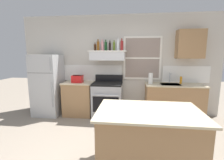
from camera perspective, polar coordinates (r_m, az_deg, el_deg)
name	(u,v)px	position (r m, az deg, el deg)	size (l,w,h in m)	color
back_wall	(119,65)	(4.46, 2.64, 5.32)	(5.40, 0.11, 2.70)	beige
refrigerator	(48,85)	(4.71, -21.92, -1.63)	(0.70, 0.72, 1.64)	#B7BABC
counter_left_of_stove	(79,98)	(4.51, -11.69, -6.40)	(0.79, 0.63, 0.91)	#9E754C
toaster	(77,79)	(4.35, -12.23, 0.45)	(0.30, 0.20, 0.19)	red
stove_range	(108,99)	(4.29, -1.59, -6.91)	(0.76, 0.69, 1.09)	#9EA0A5
range_hood_shelf	(108,55)	(4.21, -1.47, 8.78)	(0.96, 0.52, 0.24)	silver
bottle_brown_stout	(95,47)	(4.33, -6.07, 11.54)	(0.06, 0.06, 0.21)	#381E0F
bottle_amber_wine	(98,46)	(4.27, -5.00, 12.03)	(0.07, 0.07, 0.29)	brown
bottle_rose_pink	(102,46)	(4.28, -3.46, 12.02)	(0.07, 0.07, 0.29)	#C67F84
bottle_dark_green_wine	(106,46)	(4.25, -2.24, 12.00)	(0.07, 0.07, 0.28)	#143819
bottle_balsamic_dark	(110,46)	(4.17, -0.77, 11.91)	(0.06, 0.06, 0.25)	black
bottle_olive_oil_square	(114,46)	(4.21, 0.74, 11.98)	(0.06, 0.06, 0.27)	#4C601E
bottle_clear_tall	(118,45)	(4.21, 2.19, 12.31)	(0.06, 0.06, 0.33)	silver
bottle_red_label_wine	(122,46)	(4.15, 3.51, 12.19)	(0.07, 0.07, 0.30)	maroon
counter_right_with_sink	(173,101)	(4.42, 21.04, -7.16)	(1.43, 0.63, 0.91)	#9E754C
sink_faucet	(170,77)	(4.36, 19.95, 1.13)	(0.03, 0.17, 0.28)	silver
paper_towel_roll	(151,78)	(4.18, 13.62, 0.56)	(0.11, 0.11, 0.27)	white
dish_soap_bottle	(181,80)	(4.44, 23.39, -0.03)	(0.06, 0.06, 0.18)	orange
kitchen_island	(148,141)	(2.44, 12.62, -20.51)	(1.40, 0.90, 0.91)	#9E754C
upper_cabinet_right	(190,44)	(4.49, 26.13, 11.41)	(0.64, 0.32, 0.70)	#9E754C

